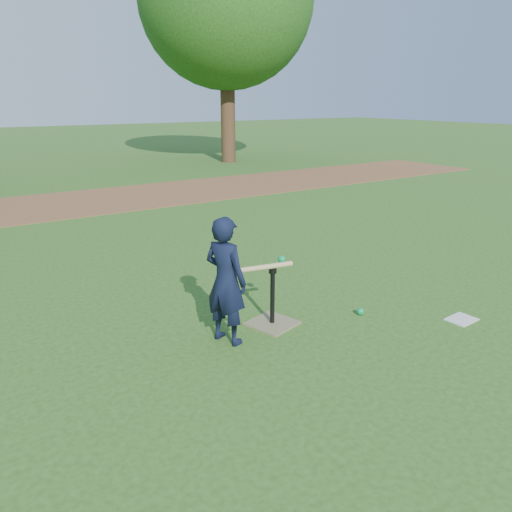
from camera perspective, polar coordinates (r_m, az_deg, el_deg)
ground at (r=4.96m, az=1.90°, el=-8.70°), size 80.00×80.00×0.00m
dirt_strip at (r=11.63m, az=-19.96°, el=5.73°), size 24.00×3.00×0.01m
child at (r=4.57m, az=-3.48°, el=-2.85°), size 0.43×0.52×1.21m
wiffle_ball_ground at (r=5.43m, az=11.84°, el=-6.21°), size 0.08×0.08×0.08m
clipboard at (r=5.63m, az=22.41°, el=-6.72°), size 0.32×0.25×0.01m
batting_tee at (r=5.08m, az=1.87°, el=-6.68°), size 0.53×0.53×0.61m
swing_action at (r=4.83m, az=1.06°, el=-1.17°), size 0.66×0.22×0.08m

